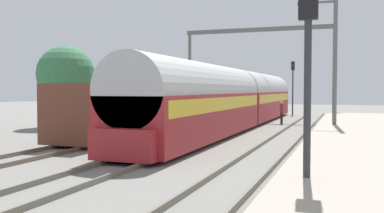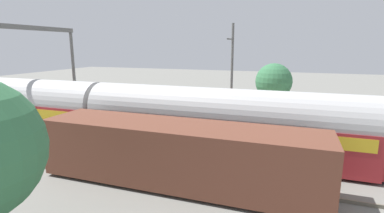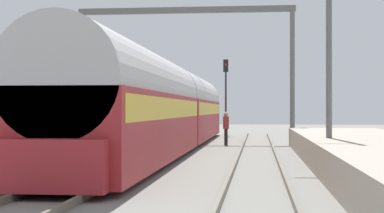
{
  "view_description": "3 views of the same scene",
  "coord_description": "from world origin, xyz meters",
  "px_view_note": "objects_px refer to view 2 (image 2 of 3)",
  "views": [
    {
      "loc": [
        7.13,
        -17.2,
        2.58
      ],
      "look_at": [
        0.0,
        2.76,
        1.75
      ],
      "focal_mm": 40.45,
      "sensor_mm": 36.0,
      "label": 1
    },
    {
      "loc": [
        -15.95,
        -0.02,
        6.31
      ],
      "look_at": [
        1.64,
        6.2,
        2.46
      ],
      "focal_mm": 27.49,
      "sensor_mm": 36.0,
      "label": 2
    },
    {
      "loc": [
        4.23,
        -16.45,
        1.86
      ],
      "look_at": [
        0.0,
        23.19,
        2.05
      ],
      "focal_mm": 57.88,
      "sensor_mm": 36.0,
      "label": 3
    }
  ],
  "objects_px": {
    "freight_car": "(179,154)",
    "passenger_train": "(100,112)",
    "person_crossing": "(86,114)",
    "catenary_gantry": "(11,55)"
  },
  "relations": [
    {
      "from": "freight_car",
      "to": "person_crossing",
      "type": "bearing_deg",
      "value": 57.59
    },
    {
      "from": "catenary_gantry",
      "to": "passenger_train",
      "type": "bearing_deg",
      "value": -90.0
    },
    {
      "from": "passenger_train",
      "to": "catenary_gantry",
      "type": "distance_m",
      "value": 8.27
    },
    {
      "from": "person_crossing",
      "to": "catenary_gantry",
      "type": "distance_m",
      "value": 6.66
    },
    {
      "from": "freight_car",
      "to": "catenary_gantry",
      "type": "relative_size",
      "value": 1.01
    },
    {
      "from": "passenger_train",
      "to": "freight_car",
      "type": "bearing_deg",
      "value": -119.88
    },
    {
      "from": "passenger_train",
      "to": "person_crossing",
      "type": "height_order",
      "value": "passenger_train"
    },
    {
      "from": "freight_car",
      "to": "person_crossing",
      "type": "relative_size",
      "value": 7.51
    },
    {
      "from": "person_crossing",
      "to": "freight_car",
      "type": "bearing_deg",
      "value": -44.9
    },
    {
      "from": "freight_car",
      "to": "passenger_train",
      "type": "bearing_deg",
      "value": 60.12
    }
  ]
}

